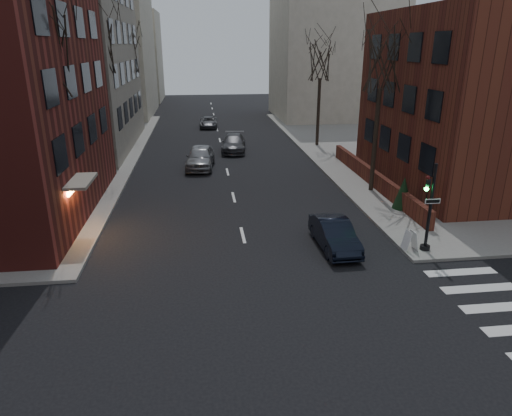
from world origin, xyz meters
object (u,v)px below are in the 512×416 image
at_px(tree_left_b, 96,44).
at_px(parked_sedan, 334,234).
at_px(streetlamp_far, 139,91).
at_px(tree_left_a, 43,55).
at_px(sandwich_board, 410,240).
at_px(evergreen_shrub, 403,193).
at_px(tree_right_b, 321,61).
at_px(tree_left_c, 127,54).
at_px(tree_right_a, 382,60).
at_px(traffic_signal, 428,213).
at_px(car_lane_gray, 234,143).
at_px(car_lane_silver, 200,157).
at_px(streetlamp_near, 102,121).
at_px(car_lane_far, 209,122).

bearing_deg(tree_left_b, parked_sedan, -51.22).
bearing_deg(streetlamp_far, tree_left_a, -91.23).
height_order(sandwich_board, evergreen_shrub, evergreen_shrub).
height_order(tree_right_b, streetlamp_far, tree_right_b).
distance_m(tree_right_b, streetlamp_far, 20.01).
relative_size(tree_left_c, tree_right_a, 1.00).
height_order(traffic_signal, tree_left_b, tree_left_b).
xyz_separation_m(tree_left_a, tree_right_a, (17.60, 4.00, -0.44)).
xyz_separation_m(streetlamp_far, sandwich_board, (15.50, -32.92, -3.63)).
relative_size(tree_left_c, car_lane_gray, 1.95).
bearing_deg(traffic_signal, evergreen_shrub, 75.89).
bearing_deg(car_lane_silver, streetlamp_near, -144.85).
bearing_deg(tree_right_b, sandwich_board, -93.74).
distance_m(traffic_signal, car_lane_gray, 22.97).
distance_m(tree_left_c, tree_right_a, 28.17).
xyz_separation_m(tree_left_b, streetlamp_far, (0.60, 16.00, -4.68)).
height_order(traffic_signal, tree_right_b, tree_right_b).
bearing_deg(tree_left_a, car_lane_silver, 59.24).
relative_size(streetlamp_far, car_lane_far, 1.48).
bearing_deg(tree_left_b, tree_left_c, 90.00).
distance_m(tree_right_a, car_lane_gray, 16.72).
bearing_deg(car_lane_gray, tree_right_a, -52.23).
bearing_deg(tree_left_b, streetlamp_near, -81.47).
xyz_separation_m(sandwich_board, evergreen_shrub, (2.01, 5.36, 0.46)).
distance_m(tree_left_c, car_lane_silver, 17.58).
bearing_deg(parked_sedan, tree_right_b, 76.08).
bearing_deg(sandwich_board, traffic_signal, -12.11).
relative_size(tree_left_b, car_lane_gray, 2.17).
height_order(tree_left_a, parked_sedan, tree_left_a).
relative_size(tree_right_a, sandwich_board, 10.67).
height_order(tree_left_b, tree_right_a, tree_left_b).
relative_size(parked_sedan, car_lane_silver, 0.83).
bearing_deg(sandwich_board, tree_left_c, 113.27).
distance_m(tree_left_a, parked_sedan, 15.56).
relative_size(tree_left_b, car_lane_silver, 2.19).
xyz_separation_m(parked_sedan, car_lane_gray, (-3.06, 20.86, 0.05)).
relative_size(streetlamp_near, car_lane_far, 1.48).
distance_m(car_lane_silver, evergreen_shrub, 15.78).
bearing_deg(evergreen_shrub, car_lane_far, 109.31).
xyz_separation_m(car_lane_silver, car_lane_far, (1.06, 18.11, -0.25)).
relative_size(car_lane_silver, car_lane_far, 1.16).
relative_size(car_lane_silver, car_lane_gray, 0.99).
xyz_separation_m(tree_right_b, parked_sedan, (-4.75, -22.00, -6.91)).
relative_size(streetlamp_near, sandwich_board, 6.89).
relative_size(tree_left_c, streetlamp_far, 1.55).
height_order(car_lane_gray, sandwich_board, car_lane_gray).
height_order(streetlamp_far, car_lane_far, streetlamp_far).
xyz_separation_m(tree_right_b, streetlamp_near, (-17.00, -10.00, -3.35)).
bearing_deg(parked_sedan, tree_left_c, 111.45).
height_order(tree_left_c, streetlamp_near, tree_left_c).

